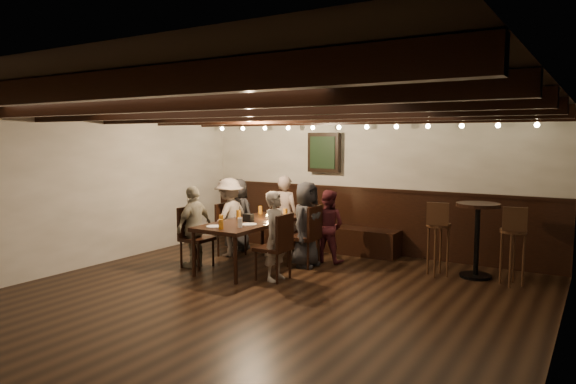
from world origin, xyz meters
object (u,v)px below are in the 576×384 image
Objects in this scene: chair_right_far at (274,260)px; person_right_far at (276,236)px; bar_stool_left at (438,248)px; person_bench_right at (328,226)px; chair_left_far at (196,249)px; chair_left_near at (231,240)px; person_bench_left at (238,214)px; dining_table at (250,225)px; person_right_near at (306,224)px; person_left_near at (229,217)px; person_left_far at (194,227)px; bar_stool_right at (512,256)px; high_top_table at (477,229)px; chair_right_near at (305,248)px; person_bench_centre at (285,215)px.

person_right_far is (0.03, 0.00, 0.34)m from chair_right_far.
person_bench_right is at bearing 173.75° from bar_stool_left.
chair_left_far is 0.99× the size of chair_right_far.
person_bench_left reaches higher than chair_left_near.
person_right_near is (0.74, 0.47, 0.01)m from dining_table.
chair_right_far is 0.74× the size of person_bench_left.
person_left_near is 1.00× the size of person_right_near.
person_bench_left is at bearing -173.66° from person_left_far.
person_left_far is 4.65m from bar_stool_right.
person_bench_left is 4.08m from high_top_table.
person_right_near is (1.66, -0.41, 0.02)m from person_bench_left.
person_left_far is at bearing -172.88° from bar_stool_right.
chair_left_near is at bearing 90.00° from person_left_near.
person_left_near reaches higher than person_bench_left.
chair_left_far reaches higher than dining_table.
person_left_near is 1.50m from person_right_near.
chair_right_near is 0.76× the size of person_right_far.
chair_right_near is 0.88× the size of bar_stool_right.
chair_right_far is 1.76m from person_left_near.
chair_left_far is 2.13m from person_bench_right.
person_left_near is 1.23× the size of high_top_table.
person_left_far is (-0.03, -0.00, 0.35)m from chair_left_far.
person_right_near reaches higher than person_bench_left.
chair_right_far is at bearing 115.64° from person_bench_centre.
person_bench_centre is at bearing 26.57° from person_right_far.
person_right_near is 0.90m from person_right_far.
person_bench_centre is at bearing 51.34° from person_right_near.
person_bench_left is 4.58m from bar_stool_right.
bar_stool_right is at bearing 107.85° from person_left_far.
chair_left_far is at bearing -0.06° from chair_left_near.
chair_left_near is 0.71× the size of person_right_far.
person_bench_right is at bearing -172.76° from high_top_table.
dining_table is at bearing 58.00° from chair_right_far.
person_bench_right is 1.71m from person_left_near.
person_bench_left is 3.58m from bar_stool_left.
person_left_near is (-0.03, -0.00, 0.39)m from chair_left_near.
person_right_near reaches higher than chair_right_near.
person_left_near is (-0.05, 0.90, 0.38)m from chair_left_far.
person_bench_centre is 3.17m from high_top_table.
chair_right_far is at bearing 178.09° from person_right_near.
chair_left_far is 0.35m from person_left_far.
person_bench_left reaches higher than chair_right_near.
person_left_far is 4.23m from high_top_table.
chair_right_far is at bearing 90.00° from person_left_far.
chair_right_near is at bearing 31.99° from dining_table.
person_bench_left is 0.91m from person_bench_centre.
chair_right_far is at bearing 90.00° from person_right_far.
chair_right_near is at bearing -163.07° from high_top_table.
high_top_table is (2.27, 0.29, 0.12)m from person_bench_right.
chair_right_far is at bearing 82.41° from person_bench_right.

